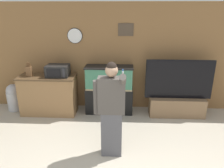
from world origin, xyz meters
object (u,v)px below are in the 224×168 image
knife_block (29,71)px  person_standing (111,109)px  aquarium_on_stand (109,90)px  microwave (58,71)px  counter_island (49,95)px  tv_on_stand (177,100)px  trash_bin (14,97)px

knife_block → person_standing: bearing=-36.8°
knife_block → aquarium_on_stand: size_ratio=0.29×
knife_block → microwave: bearing=5.5°
counter_island → person_standing: person_standing is taller
counter_island → microwave: microwave is taller
knife_block → tv_on_stand: (3.47, 0.06, -0.68)m
counter_island → microwave: bearing=8.4°
counter_island → aquarium_on_stand: size_ratio=1.15×
microwave → tv_on_stand: bearing=-0.1°
knife_block → person_standing: (1.99, -1.49, -0.20)m
microwave → knife_block: 0.66m
microwave → trash_bin: 1.42m
aquarium_on_stand → tv_on_stand: size_ratio=0.75×
tv_on_stand → trash_bin: (-4.03, 0.10, -0.05)m
knife_block → person_standing: person_standing is taller
microwave → person_standing: size_ratio=0.31×
counter_island → knife_block: knife_block is taller
knife_block → trash_bin: knife_block is taller
microwave → person_standing: 2.05m
trash_bin → counter_island: bearing=-8.2°
counter_island → tv_on_stand: bearing=0.6°
counter_island → microwave: size_ratio=2.60×
microwave → tv_on_stand: tv_on_stand is taller
microwave → knife_block: knife_block is taller
microwave → trash_bin: microwave is taller
aquarium_on_stand → tv_on_stand: 1.64m
aquarium_on_stand → knife_block: bearing=-174.6°
counter_island → aquarium_on_stand: bearing=5.9°
knife_block → trash_bin: (-0.56, 0.16, -0.73)m
knife_block → counter_island: bearing=3.6°
knife_block → trash_bin: bearing=163.9°
microwave → tv_on_stand: size_ratio=0.33×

